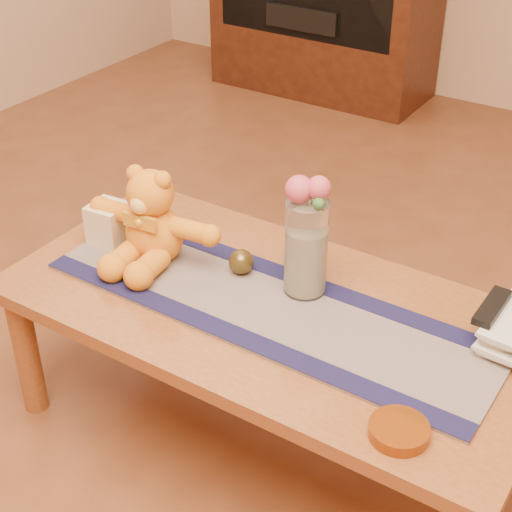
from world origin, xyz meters
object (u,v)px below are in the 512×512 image
Objects in this scene: pillar_candle at (109,224)px; bronze_ball at (241,262)px; teddy_bear at (153,216)px; glass_vase at (306,248)px; tv_remote at (492,307)px; book_bottom at (488,330)px; amber_dish at (399,431)px.

pillar_candle reaches higher than bronze_ball.
glass_vase is at bearing 4.15° from teddy_bear.
bronze_ball is at bearing -173.37° from glass_vase.
tv_remote is (0.89, 0.16, -0.05)m from teddy_bear.
pillar_candle reaches higher than book_bottom.
glass_vase is at bearing 6.63° from bronze_ball.
tv_remote is at bearing 9.18° from bronze_ball.
teddy_bear is 1.70× the size of book_bottom.
pillar_candle is at bearing -171.07° from glass_vase.
book_bottom is at bearing 10.01° from pillar_candle.
bronze_ball is at bearing -172.23° from book_bottom.
book_bottom is at bearing 11.38° from glass_vase.
glass_vase is 0.21m from bronze_ball.
amber_dish reaches higher than book_bottom.
teddy_bear is 3.19× the size of pillar_candle.
tv_remote reaches higher than amber_dish.
glass_vase is (0.43, 0.08, 0.00)m from teddy_bear.
teddy_bear is 1.45× the size of glass_vase.
pillar_candle reaches higher than tv_remote.
teddy_bear is 0.44m from glass_vase.
pillar_candle is at bearing 166.18° from amber_dish.
amber_dish is (-0.04, -0.43, 0.00)m from book_bottom.
teddy_bear reaches higher than book_bottom.
glass_vase is 0.55m from amber_dish.
book_bottom is (0.89, 0.17, -0.13)m from teddy_bear.
book_bottom is (1.05, 0.19, -0.06)m from pillar_candle.
pillar_candle is 0.46× the size of glass_vase.
pillar_candle is at bearing 177.85° from teddy_bear.
amber_dish is (0.42, -0.34, -0.12)m from glass_vase.
book_bottom is at bearing 90.00° from tv_remote.
book_bottom is at bearing 84.38° from amber_dish.
book_bottom is 1.39× the size of tv_remote.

